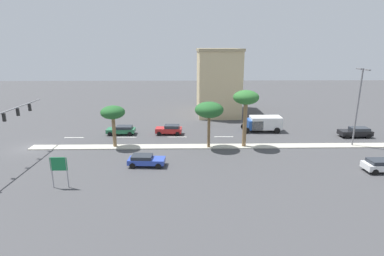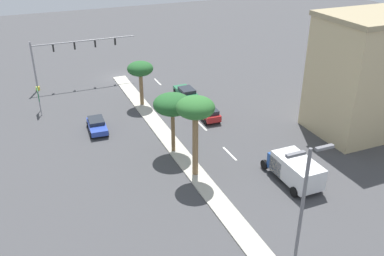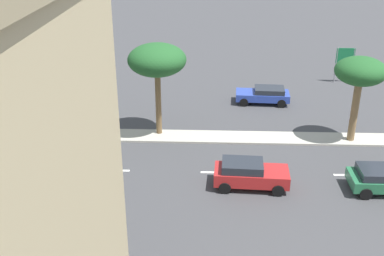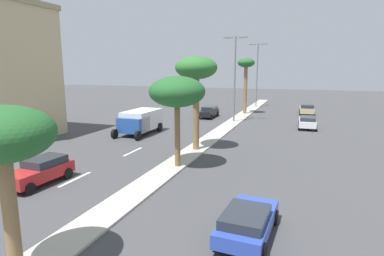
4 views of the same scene
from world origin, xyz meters
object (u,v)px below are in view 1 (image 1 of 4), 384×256
sedan_green_right (122,130)px  sedan_blue_rear (146,160)px  palm_tree_center (209,110)px  palm_tree_near (246,99)px  street_lamp_center (358,101)px  palm_tree_leading (113,113)px  directional_road_sign (59,166)px  commercial_building (217,81)px  sedan_red_inboard (169,129)px  sedan_black_left (356,132)px  box_truck (262,123)px  sedan_white_near (384,165)px

sedan_green_right → sedan_blue_rear: sedan_green_right is taller
palm_tree_center → palm_tree_near: palm_tree_near is taller
palm_tree_center → street_lamp_center: 19.31m
palm_tree_leading → palm_tree_near: size_ratio=0.73×
directional_road_sign → palm_tree_leading: 12.23m
commercial_building → sedan_red_inboard: commercial_building is taller
sedan_red_inboard → sedan_black_left: sedan_red_inboard is taller
directional_road_sign → sedan_green_right: 17.88m
palm_tree_near → box_truck: palm_tree_near is taller
sedan_red_inboard → sedan_green_right: bearing=-91.2°
directional_road_sign → palm_tree_leading: size_ratio=0.56×
directional_road_sign → street_lamp_center: street_lamp_center is taller
commercial_building → box_truck: size_ratio=2.32×
sedan_black_left → commercial_building: bearing=-133.1°
street_lamp_center → box_truck: bearing=-125.6°
street_lamp_center → sedan_green_right: (-6.07, -31.95, -5.32)m
sedan_blue_rear → sedan_black_left: bearing=109.6°
palm_tree_leading → sedan_blue_rear: size_ratio=1.32×
directional_road_sign → sedan_black_left: bearing=113.1°
palm_tree_leading → sedan_red_inboard: bearing=130.1°
sedan_green_right → box_truck: size_ratio=0.70×
sedan_blue_rear → commercial_building: bearing=159.0°
palm_tree_center → sedan_blue_rear: (6.02, -7.46, -4.35)m
commercial_building → sedan_green_right: bearing=-45.8°
directional_road_sign → sedan_green_right: bearing=173.3°
palm_tree_leading → palm_tree_near: bearing=89.3°
directional_road_sign → sedan_red_inboard: 19.89m
street_lamp_center → sedan_blue_rear: size_ratio=2.45×
palm_tree_center → sedan_green_right: (-6.49, -12.67, -4.32)m
palm_tree_near → sedan_black_left: palm_tree_near is taller
sedan_red_inboard → sedan_blue_rear: sedan_red_inboard is taller
commercial_building → sedan_white_near: bearing=26.0°
street_lamp_center → box_truck: (-7.38, -10.30, -4.72)m
sedan_white_near → box_truck: (-15.93, -8.99, 0.58)m
street_lamp_center → palm_tree_near: bearing=-89.6°
sedan_blue_rear → sedan_green_right: bearing=-157.4°
directional_road_sign → palm_tree_center: palm_tree_center is taller
directional_road_sign → sedan_white_near: 32.88m
sedan_blue_rear → box_truck: 21.48m
commercial_building → sedan_white_near: (30.12, 14.70, -5.53)m
directional_road_sign → sedan_green_right: (-17.70, 2.07, -1.43)m
directional_road_sign → sedan_blue_rear: bearing=125.5°
palm_tree_leading → box_truck: (-7.26, 21.34, -3.26)m
sedan_blue_rear → box_truck: box_truck is taller
sedan_blue_rear → sedan_black_left: (-10.48, 29.44, 0.08)m
sedan_green_right → directional_road_sign: bearing=-6.7°
commercial_building → sedan_blue_rear: 30.50m
directional_road_sign → box_truck: (-19.01, 23.72, -0.83)m
palm_tree_near → sedan_blue_rear: size_ratio=1.79×
sedan_green_right → sedan_black_left: bearing=86.7°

